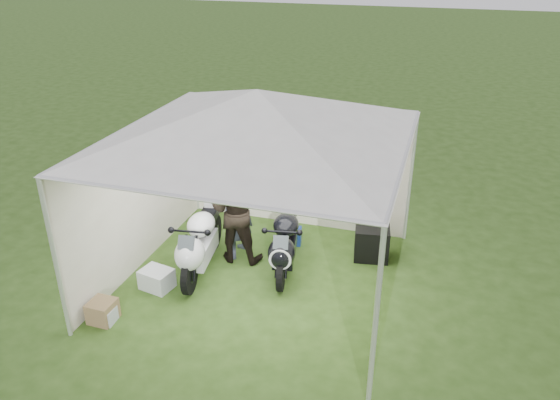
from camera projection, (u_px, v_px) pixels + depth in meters
The scene contains 11 objects.
ground at pixel (260, 280), 8.50m from camera, with size 80.00×80.00×0.00m, color #284413.
canopy_tent at pixel (258, 119), 7.42m from camera, with size 5.66×5.66×3.00m.
motorcycle_white at pixel (199, 242), 8.49m from camera, with size 0.62×1.95×0.96m.
motorcycle_black at pixel (285, 241), 8.55m from camera, with size 0.62×1.84×0.91m.
paddock_stand at pixel (290, 236), 9.46m from camera, with size 0.39×0.24×0.29m, color blue.
person_dark_jacket at pixel (236, 210), 8.70m from camera, with size 0.86×0.67×1.78m, color black.
person_blue_jacket at pixel (235, 200), 8.78m from camera, with size 0.72×0.47×1.98m, color slate.
equipment_box at pixel (372, 243), 8.96m from camera, with size 0.55×0.44×0.55m, color black.
crate_0 at pixel (157, 279), 8.24m from camera, with size 0.46×0.36×0.31m, color silver.
crate_1 at pixel (103, 311), 7.52m from camera, with size 0.34×0.34×0.31m, color olive.
crate_2 at pixel (104, 315), 7.52m from camera, with size 0.30×0.25×0.22m, color #B1B5BA.
Camera 1 is at (2.42, -6.72, 4.78)m, focal length 35.00 mm.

